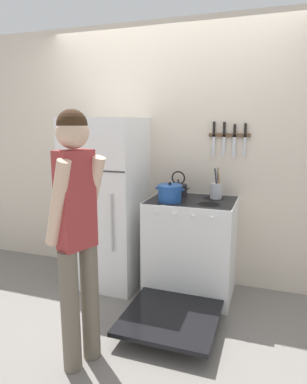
{
  "coord_description": "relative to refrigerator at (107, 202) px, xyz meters",
  "views": [
    {
      "loc": [
        0.97,
        -3.28,
        1.6
      ],
      "look_at": [
        -0.02,
        -0.45,
        0.99
      ],
      "focal_mm": 32.0,
      "sensor_mm": 36.0,
      "label": 1
    }
  ],
  "objects": [
    {
      "name": "ground_plane",
      "position": [
        0.55,
        0.32,
        -0.82
      ],
      "size": [
        14.0,
        14.0,
        0.0
      ],
      "primitive_type": "plane",
      "color": "slate"
    },
    {
      "name": "wall_back",
      "position": [
        0.55,
        0.35,
        0.45
      ],
      "size": [
        10.0,
        0.06,
        2.55
      ],
      "color": "beige",
      "rests_on": "ground_plane"
    },
    {
      "name": "refrigerator",
      "position": [
        0.0,
        0.0,
        0.0
      ],
      "size": [
        0.69,
        0.66,
        1.64
      ],
      "color": "white",
      "rests_on": "ground_plane"
    },
    {
      "name": "stove_range",
      "position": [
        0.85,
        -0.02,
        -0.37
      ],
      "size": [
        0.78,
        1.33,
        0.91
      ],
      "color": "white",
      "rests_on": "ground_plane"
    },
    {
      "name": "dutch_oven_pot",
      "position": [
        0.68,
        -0.1,
        0.16
      ],
      "size": [
        0.26,
        0.22,
        0.17
      ],
      "color": "#1E4C9E",
      "rests_on": "stove_range"
    },
    {
      "name": "tea_kettle",
      "position": [
        0.69,
        0.14,
        0.16
      ],
      "size": [
        0.21,
        0.17,
        0.24
      ],
      "color": "black",
      "rests_on": "stove_range"
    },
    {
      "name": "utensil_jar",
      "position": [
        1.05,
        0.14,
        0.16
      ],
      "size": [
        0.11,
        0.11,
        0.28
      ],
      "color": "#B7BABF",
      "rests_on": "stove_range"
    },
    {
      "name": "person",
      "position": [
        0.39,
        -1.18,
        0.14
      ],
      "size": [
        0.35,
        0.4,
        1.68
      ],
      "rotation": [
        0.0,
        0.0,
        1.2
      ],
      "color": "#6B6051",
      "rests_on": "ground_plane"
    },
    {
      "name": "wall_knife_strip",
      "position": [
        1.12,
        0.3,
        0.67
      ],
      "size": [
        0.38,
        0.03,
        0.33
      ],
      "color": "brown"
    }
  ]
}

